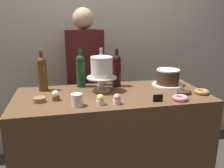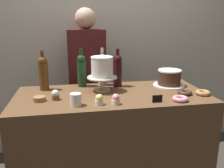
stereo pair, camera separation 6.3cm
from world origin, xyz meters
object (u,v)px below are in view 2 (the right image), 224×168
at_px(cupcake_strawberry, 116,99).
at_px(donut_pink, 180,99).
at_px(white_layer_cake, 102,67).
at_px(donut_maple, 203,93).
at_px(cupcake_vanilla, 55,95).
at_px(wine_bottle_clear, 103,69).
at_px(barista_figure, 87,86).
at_px(wine_bottle_green, 82,70).
at_px(cookie_stack, 39,99).
at_px(cake_stand_pedestal, 102,81).
at_px(chocolate_round_cake, 169,77).
at_px(cupcake_lemon, 99,100).
at_px(wine_bottle_dark_red, 117,70).
at_px(coffee_cup_ceramic, 76,100).
at_px(wine_bottle_amber, 43,73).
at_px(price_sign_chalkboard, 157,99).
at_px(donut_chocolate, 185,92).

relative_size(cupcake_strawberry, donut_pink, 0.66).
xyz_separation_m(white_layer_cake, donut_maple, (0.75, -0.24, -0.18)).
xyz_separation_m(cupcake_vanilla, cupcake_strawberry, (0.41, -0.17, 0.00)).
bearing_deg(wine_bottle_clear, white_layer_cake, -99.19).
relative_size(cupcake_strawberry, barista_figure, 0.05).
xyz_separation_m(wine_bottle_green, cookie_stack, (-0.32, -0.33, -0.13)).
height_order(cake_stand_pedestal, donut_maple, cake_stand_pedestal).
bearing_deg(chocolate_round_cake, cupcake_lemon, -151.41).
relative_size(cake_stand_pedestal, chocolate_round_cake, 1.21).
bearing_deg(wine_bottle_green, cupcake_lemon, -79.49).
relative_size(white_layer_cake, cupcake_strawberry, 2.34).
relative_size(cupcake_vanilla, cupcake_strawberry, 1.00).
relative_size(wine_bottle_green, cookie_stack, 3.87).
height_order(cupcake_vanilla, donut_maple, cupcake_vanilla).
bearing_deg(chocolate_round_cake, cake_stand_pedestal, -175.44).
bearing_deg(cupcake_vanilla, donut_maple, -4.30).
relative_size(white_layer_cake, donut_maple, 1.55).
xyz_separation_m(wine_bottle_green, barista_figure, (0.07, 0.33, -0.24)).
relative_size(white_layer_cake, wine_bottle_dark_red, 0.53).
distance_m(wine_bottle_dark_red, cupcake_lemon, 0.48).
xyz_separation_m(donut_pink, coffee_cup_ceramic, (-0.73, 0.04, 0.03)).
bearing_deg(barista_figure, cupcake_lemon, -88.48).
bearing_deg(donut_maple, cupcake_vanilla, 175.70).
bearing_deg(cupcake_strawberry, wine_bottle_amber, 139.47).
xyz_separation_m(wine_bottle_green, cupcake_vanilla, (-0.21, -0.32, -0.11)).
xyz_separation_m(chocolate_round_cake, cookie_stack, (-1.07, -0.21, -0.06)).
bearing_deg(wine_bottle_dark_red, wine_bottle_clear, 148.24).
distance_m(price_sign_chalkboard, barista_figure, 0.95).
height_order(cake_stand_pedestal, cupcake_strawberry, cake_stand_pedestal).
bearing_deg(donut_pink, donut_maple, 22.88).
height_order(chocolate_round_cake, cupcake_lemon, chocolate_round_cake).
bearing_deg(wine_bottle_green, wine_bottle_dark_red, -10.89).
relative_size(wine_bottle_dark_red, wine_bottle_amber, 1.00).
bearing_deg(donut_pink, donut_chocolate, 52.52).
xyz_separation_m(wine_bottle_clear, price_sign_chalkboard, (0.31, -0.52, -0.12)).
bearing_deg(cookie_stack, wine_bottle_dark_red, 23.74).
bearing_deg(cake_stand_pedestal, cupcake_strawberry, -81.47).
xyz_separation_m(cupcake_lemon, donut_pink, (0.58, -0.03, -0.02)).
bearing_deg(price_sign_chalkboard, wine_bottle_clear, 121.09).
bearing_deg(cookie_stack, donut_chocolate, -2.07).
xyz_separation_m(cupcake_lemon, cupcake_strawberry, (0.11, -0.01, 0.00)).
xyz_separation_m(cupcake_strawberry, barista_figure, (-0.13, 0.82, -0.13)).
bearing_deg(wine_bottle_dark_red, wine_bottle_green, 169.11).
xyz_separation_m(chocolate_round_cake, wine_bottle_clear, (-0.56, 0.13, 0.07)).
height_order(white_layer_cake, barista_figure, barista_figure).
bearing_deg(white_layer_cake, cupcake_lemon, -101.54).
height_order(wine_bottle_dark_red, donut_chocolate, wine_bottle_dark_red).
distance_m(wine_bottle_clear, cupcake_lemon, 0.51).
xyz_separation_m(cupcake_strawberry, donut_pink, (0.46, -0.01, -0.02)).
xyz_separation_m(wine_bottle_green, donut_pink, (0.66, -0.50, -0.13)).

